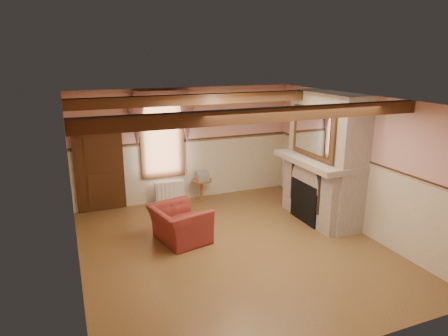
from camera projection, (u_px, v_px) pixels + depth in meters
name	position (u px, v px, depth m)	size (l,w,h in m)	color
floor	(233.00, 248.00, 7.59)	(5.50, 6.00, 0.01)	brown
ceiling	(235.00, 100.00, 6.83)	(5.50, 6.00, 0.01)	silver
wall_back	(186.00, 145.00, 9.89)	(5.50, 0.02, 2.80)	#CE978E
wall_front	(339.00, 250.00, 4.54)	(5.50, 0.02, 2.80)	#CE978E
wall_left	(72.00, 197.00, 6.22)	(0.02, 6.00, 2.80)	#CE978E
wall_right	(356.00, 163.00, 8.20)	(0.02, 6.00, 2.80)	#CE978E
wainscot	(234.00, 211.00, 7.39)	(5.50, 6.00, 1.50)	beige
chair_rail	(234.00, 172.00, 7.18)	(5.50, 6.00, 0.08)	black
firebox	(307.00, 202.00, 8.73)	(0.20, 0.95, 0.90)	black
armchair	(180.00, 224.00, 7.80)	(1.08, 0.95, 0.70)	maroon
side_table	(201.00, 190.00, 10.01)	(0.50, 0.50, 0.55)	brown
book_stack	(202.00, 176.00, 9.92)	(0.26, 0.32, 0.20)	#B7AD8C
radiator	(170.00, 193.00, 9.73)	(0.70, 0.18, 0.60)	white
bowl	(321.00, 156.00, 8.48)	(0.34, 0.34, 0.08)	brown
mantel_clock	(299.00, 145.00, 9.24)	(0.14, 0.24, 0.20)	black
oil_lamp	(302.00, 145.00, 9.11)	(0.11, 0.11, 0.28)	#BC8B35
candle_red	(339.00, 161.00, 7.93)	(0.06, 0.06, 0.16)	maroon
jar_yellow	(333.00, 160.00, 8.10)	(0.06, 0.06, 0.12)	gold
fireplace	(326.00, 158.00, 8.62)	(0.85, 2.00, 2.80)	gray
mantel	(319.00, 160.00, 8.57)	(1.05, 2.05, 0.12)	gray
overmantel_mirror	(313.00, 133.00, 8.34)	(0.06, 1.44, 1.04)	silver
door	(99.00, 167.00, 9.17)	(1.10, 0.10, 2.10)	black
window	(162.00, 137.00, 9.57)	(1.06, 0.08, 2.02)	white
window_drapes	(162.00, 112.00, 9.33)	(1.30, 0.14, 1.40)	gray
ceiling_beam_front	(267.00, 115.00, 5.79)	(5.50, 0.18, 0.20)	black
ceiling_beam_back	(210.00, 99.00, 7.93)	(5.50, 0.18, 0.20)	black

